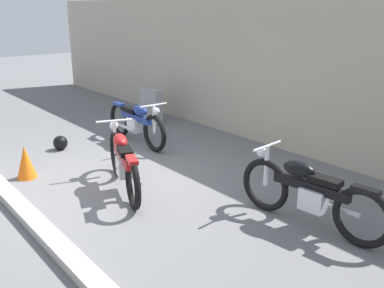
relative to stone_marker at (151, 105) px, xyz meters
name	(u,v)px	position (x,y,z in m)	size (l,w,h in m)	color
ground_plane	(103,182)	(2.76, -2.79, -0.40)	(40.00, 40.00, 0.00)	slate
building_wall	(264,72)	(2.76, 0.93, 1.04)	(18.00, 0.30, 2.88)	#B2A893
curb_strip	(15,202)	(2.76, -4.16, -0.34)	(18.00, 0.24, 0.12)	#B7B2A8
stone_marker	(151,105)	(0.00, 0.00, 0.00)	(0.68, 0.20, 0.80)	#9E9EA3
helmet	(60,143)	(0.72, -2.63, -0.26)	(0.28, 0.28, 0.28)	black
traffic_cone	(26,162)	(1.80, -3.66, -0.12)	(0.32, 0.32, 0.55)	orange
motorcycle_blue	(136,122)	(1.32, -1.24, 0.05)	(2.09, 0.58, 0.94)	black
motorcycle_red	(123,161)	(3.22, -2.65, 0.06)	(2.01, 0.91, 0.95)	black
motorcycle_black	(309,193)	(5.71, -1.44, 0.06)	(2.10, 0.59, 0.94)	black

